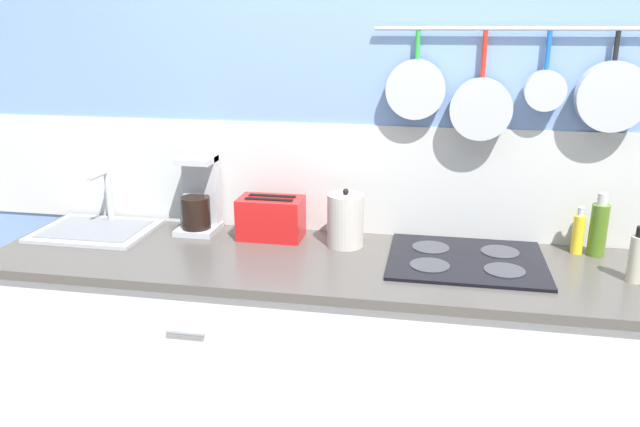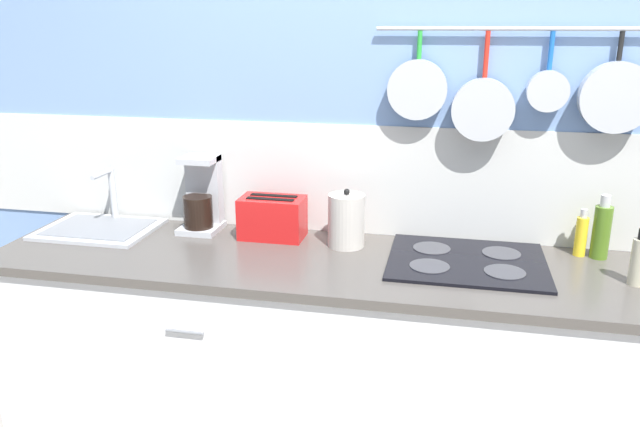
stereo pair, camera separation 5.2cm
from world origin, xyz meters
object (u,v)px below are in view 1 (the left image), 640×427
object	(u,v)px
toaster	(271,218)
bottle_hot_sauce	(578,233)
bottle_dish_soap	(598,228)
bottle_vinegar	(637,258)
coffee_maker	(199,200)
kettle	(345,220)

from	to	relation	value
toaster	bottle_hot_sauce	distance (m)	1.20
bottle_dish_soap	toaster	bearing A→B (deg)	-178.52
bottle_vinegar	coffee_maker	bearing A→B (deg)	171.45
bottle_vinegar	kettle	bearing A→B (deg)	170.44
coffee_maker	bottle_dish_soap	distance (m)	1.59
bottle_hot_sauce	bottle_vinegar	xyz separation A→B (m)	(0.14, -0.25, 0.01)
bottle_dish_soap	bottle_vinegar	distance (m)	0.25
coffee_maker	bottle_vinegar	size ratio (longest dim) A/B	1.61
coffee_maker	bottle_dish_soap	world-z (taller)	coffee_maker
coffee_maker	kettle	distance (m)	0.64
bottle_dish_soap	bottle_vinegar	size ratio (longest dim) A/B	1.24
toaster	bottle_hot_sauce	bearing A→B (deg)	2.07
toaster	kettle	world-z (taller)	kettle
toaster	bottle_dish_soap	xyz separation A→B (m)	(1.26, 0.03, 0.02)
bottle_hot_sauce	bottle_vinegar	distance (m)	0.29
toaster	bottle_vinegar	size ratio (longest dim) A/B	1.40
toaster	kettle	distance (m)	0.32
kettle	bottle_vinegar	size ratio (longest dim) A/B	1.18
bottle_hot_sauce	bottle_vinegar	world-z (taller)	bottle_vinegar
toaster	bottle_dish_soap	size ratio (longest dim) A/B	1.13
coffee_maker	bottle_dish_soap	bearing A→B (deg)	-0.26
toaster	bottle_hot_sauce	xyz separation A→B (m)	(1.20, 0.04, -0.00)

